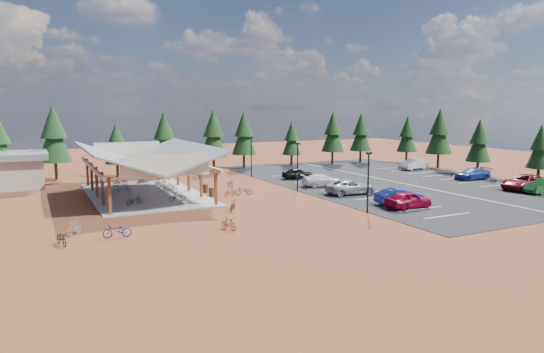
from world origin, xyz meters
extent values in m
plane|color=brown|center=(0.00, 0.00, 0.00)|extent=(140.00, 140.00, 0.00)
cube|color=black|center=(18.50, 3.00, 0.02)|extent=(27.00, 44.00, 0.04)
cube|color=gray|center=(-10.00, 7.00, 0.05)|extent=(10.60, 18.60, 0.10)
cube|color=brown|center=(-14.60, -1.40, 1.60)|extent=(0.25, 0.25, 3.00)
cube|color=brown|center=(-14.60, 2.80, 1.60)|extent=(0.25, 0.25, 3.00)
cube|color=brown|center=(-14.60, 7.00, 1.60)|extent=(0.25, 0.25, 3.00)
cube|color=brown|center=(-14.60, 11.20, 1.60)|extent=(0.25, 0.25, 3.00)
cube|color=brown|center=(-14.60, 15.40, 1.60)|extent=(0.25, 0.25, 3.00)
cube|color=brown|center=(-5.40, -1.40, 1.60)|extent=(0.25, 0.25, 3.00)
cube|color=brown|center=(-5.40, 2.80, 1.60)|extent=(0.25, 0.25, 3.00)
cube|color=brown|center=(-5.40, 7.00, 1.60)|extent=(0.25, 0.25, 3.00)
cube|color=brown|center=(-5.40, 11.20, 1.60)|extent=(0.25, 0.25, 3.00)
cube|color=brown|center=(-5.40, 15.40, 1.60)|extent=(0.25, 0.25, 3.00)
cube|color=beige|center=(-15.00, 7.00, 3.10)|extent=(0.22, 18.00, 0.35)
cube|color=beige|center=(-5.00, 7.00, 3.10)|extent=(0.22, 18.00, 0.35)
cube|color=slate|center=(-12.90, 7.00, 4.00)|extent=(5.85, 19.40, 2.13)
cube|color=slate|center=(-7.10, 7.00, 4.00)|extent=(5.85, 19.40, 2.13)
cube|color=beige|center=(-10.00, -2.00, 3.90)|extent=(7.50, 0.15, 1.80)
cube|color=beige|center=(-10.00, 16.00, 3.90)|extent=(7.50, 0.15, 1.80)
cylinder|color=black|center=(5.00, -10.00, 2.50)|extent=(0.14, 0.14, 5.00)
cube|color=black|center=(5.00, -10.00, 5.05)|extent=(0.50, 0.25, 0.18)
cylinder|color=black|center=(5.00, 2.00, 2.50)|extent=(0.14, 0.14, 5.00)
cube|color=black|center=(5.00, 2.00, 5.05)|extent=(0.50, 0.25, 0.18)
cylinder|color=black|center=(5.00, 14.00, 2.50)|extent=(0.14, 0.14, 5.00)
cube|color=black|center=(5.00, 14.00, 5.05)|extent=(0.50, 0.25, 0.18)
cylinder|color=#462E19|center=(-4.21, 3.05, 0.45)|extent=(0.60, 0.60, 0.90)
cylinder|color=#462E19|center=(-3.99, 5.62, 0.45)|extent=(0.60, 0.60, 0.90)
cylinder|color=#382314|center=(-23.49, 21.44, 1.01)|extent=(0.36, 0.36, 2.03)
cylinder|color=#382314|center=(-17.56, 22.11, 1.12)|extent=(0.36, 0.36, 2.24)
cone|color=black|center=(-17.56, 22.11, 4.93)|extent=(3.94, 3.94, 5.37)
cone|color=black|center=(-17.56, 22.11, 7.16)|extent=(3.05, 3.05, 4.03)
cylinder|color=#382314|center=(-10.35, 21.75, 0.85)|extent=(0.36, 0.36, 1.70)
cone|color=black|center=(-10.35, 21.75, 3.75)|extent=(3.00, 3.00, 4.09)
cone|color=black|center=(-10.35, 21.75, 5.45)|extent=(2.32, 2.32, 3.07)
cylinder|color=#382314|center=(-4.31, 21.23, 1.02)|extent=(0.36, 0.36, 2.04)
cone|color=black|center=(-4.31, 21.23, 4.49)|extent=(3.59, 3.59, 4.90)
cone|color=black|center=(-4.31, 21.23, 6.53)|extent=(2.77, 2.77, 3.67)
cylinder|color=#382314|center=(2.49, 21.14, 1.05)|extent=(0.36, 0.36, 2.11)
cone|color=black|center=(2.49, 21.14, 4.63)|extent=(3.70, 3.70, 5.05)
cone|color=black|center=(2.49, 21.14, 6.74)|extent=(2.86, 2.86, 3.79)
cylinder|color=#382314|center=(7.80, 22.93, 1.01)|extent=(0.36, 0.36, 2.03)
cone|color=black|center=(7.80, 22.93, 4.46)|extent=(3.57, 3.57, 4.86)
cone|color=black|center=(7.80, 22.93, 6.48)|extent=(2.76, 2.76, 3.65)
cylinder|color=#382314|center=(15.65, 22.69, 0.83)|extent=(0.36, 0.36, 1.66)
cone|color=black|center=(15.65, 22.69, 3.66)|extent=(2.93, 2.93, 3.99)
cone|color=black|center=(15.65, 22.69, 5.32)|extent=(2.26, 2.26, 2.99)
cylinder|color=#382314|center=(22.07, 21.06, 1.01)|extent=(0.36, 0.36, 2.02)
cone|color=black|center=(22.07, 21.06, 4.44)|extent=(3.55, 3.55, 4.85)
cone|color=black|center=(22.07, 21.06, 6.46)|extent=(2.75, 2.75, 3.64)
cylinder|color=#382314|center=(27.40, 21.00, 0.98)|extent=(0.36, 0.36, 1.96)
cone|color=black|center=(27.40, 21.00, 4.31)|extent=(3.45, 3.45, 4.70)
cone|color=black|center=(27.40, 21.00, 6.26)|extent=(2.66, 2.66, 3.52)
cylinder|color=#382314|center=(33.76, -5.35, 0.84)|extent=(0.36, 0.36, 1.68)
cone|color=black|center=(33.76, -5.35, 3.69)|extent=(2.95, 2.95, 4.03)
cone|color=black|center=(33.76, -5.35, 5.37)|extent=(2.28, 2.28, 3.02)
cylinder|color=#382314|center=(32.41, 2.30, 0.90)|extent=(0.36, 0.36, 1.80)
cone|color=black|center=(32.41, 2.30, 3.96)|extent=(3.17, 3.17, 4.32)
cone|color=black|center=(32.41, 2.30, 5.76)|extent=(2.45, 2.45, 3.24)
cylinder|color=#382314|center=(33.26, 10.08, 1.07)|extent=(0.36, 0.36, 2.14)
cone|color=black|center=(33.26, 10.08, 4.70)|extent=(3.76, 3.76, 5.13)
cone|color=black|center=(33.26, 10.08, 6.84)|extent=(2.91, 2.91, 3.85)
cylinder|color=#382314|center=(33.77, 17.35, 0.92)|extent=(0.36, 0.36, 1.83)
cone|color=black|center=(33.77, 17.35, 4.04)|extent=(3.23, 3.23, 4.40)
cone|color=black|center=(33.77, 17.35, 5.87)|extent=(2.49, 2.49, 3.30)
imported|color=black|center=(-12.07, 1.73, 0.50)|extent=(1.61, 0.99, 0.80)
imported|color=#9EA0A7|center=(-12.49, 5.05, 0.55)|extent=(1.54, 0.72, 0.89)
imported|color=#172FA0|center=(-12.18, 7.54, 0.57)|extent=(1.85, 0.86, 0.93)
imported|color=maroon|center=(-11.42, 13.29, 0.61)|extent=(1.75, 0.79, 1.01)
imported|color=black|center=(-8.19, 1.58, 0.51)|extent=(1.63, 0.74, 0.83)
imported|color=gray|center=(-7.61, 6.09, 0.56)|extent=(1.58, 0.81, 0.91)
imported|color=navy|center=(-7.50, 8.18, 0.54)|extent=(1.78, 1.05, 0.89)
imported|color=maroon|center=(-7.21, 11.89, 0.56)|extent=(1.58, 0.92, 0.92)
imported|color=black|center=(-18.72, -9.11, 0.45)|extent=(1.00, 1.80, 0.90)
imported|color=gray|center=(-17.80, -6.65, 0.46)|extent=(1.34, 1.42, 0.92)
imported|color=navy|center=(-15.22, -8.80, 0.50)|extent=(1.98, 0.96, 1.00)
imported|color=maroon|center=(-7.64, -10.23, 0.47)|extent=(0.95, 1.61, 0.93)
imported|color=black|center=(-4.99, -4.36, 0.45)|extent=(1.45, 1.78, 0.91)
imported|color=#13379F|center=(-0.34, 7.76, 0.42)|extent=(0.57, 1.61, 0.84)
imported|color=#A02714|center=(-2.55, 2.44, 0.46)|extent=(1.58, 1.01, 0.92)
imported|color=black|center=(-1.07, 2.36, 0.47)|extent=(1.84, 0.84, 0.93)
imported|color=maroon|center=(9.26, -10.22, 0.80)|extent=(4.47, 1.87, 1.51)
imported|color=navy|center=(9.73, -8.57, 0.78)|extent=(4.68, 2.27, 1.48)
imported|color=#9D9EA4|center=(8.95, -2.15, 0.77)|extent=(5.47, 2.90, 1.47)
imported|color=white|center=(8.97, 3.37, 0.72)|extent=(4.88, 2.48, 1.36)
imported|color=black|center=(9.32, 9.58, 0.70)|extent=(4.02, 1.94, 1.32)
imported|color=maroon|center=(27.26, -8.30, 0.85)|extent=(6.07, 3.23, 1.62)
imported|color=navy|center=(28.30, -0.52, 0.74)|extent=(4.91, 2.12, 1.41)
imported|color=silver|center=(28.68, 10.20, 0.82)|extent=(4.95, 2.41, 1.56)
camera|label=1|loc=(-20.10, -42.28, 8.80)|focal=32.00mm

